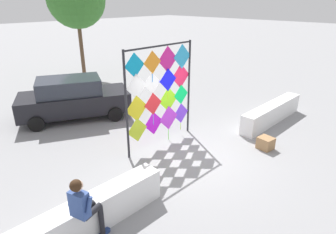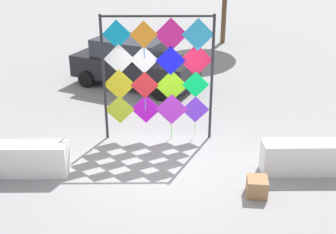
# 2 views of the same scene
# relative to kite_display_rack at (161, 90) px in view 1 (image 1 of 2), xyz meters

# --- Properties ---
(ground) EXTENTS (120.00, 120.00, 0.00)m
(ground) POSITION_rel_kite_display_rack_xyz_m (0.16, -1.36, -1.86)
(ground) COLOR gray
(plaza_ledge_left) EXTENTS (3.87, 0.51, 0.76)m
(plaza_ledge_left) POSITION_rel_kite_display_rack_xyz_m (-3.98, -1.81, -1.49)
(plaza_ledge_left) COLOR white
(plaza_ledge_left) RESTS_ON ground
(plaza_ledge_right) EXTENTS (3.87, 0.51, 0.76)m
(plaza_ledge_right) POSITION_rel_kite_display_rack_xyz_m (4.30, -1.81, -1.49)
(plaza_ledge_right) COLOR white
(plaza_ledge_right) RESTS_ON ground
(kite_display_rack) EXTENTS (2.80, 0.08, 3.31)m
(kite_display_rack) POSITION_rel_kite_display_rack_xyz_m (0.00, 0.00, 0.00)
(kite_display_rack) COLOR #232328
(kite_display_rack) RESTS_ON ground
(seated_vendor) EXTENTS (0.76, 0.57, 1.61)m
(seated_vendor) POSITION_rel_kite_display_rack_xyz_m (-4.07, -2.15, -0.91)
(seated_vendor) COLOR black
(seated_vendor) RESTS_ON ground
(parked_car) EXTENTS (4.63, 3.52, 1.65)m
(parked_car) POSITION_rel_kite_display_rack_xyz_m (-0.89, 4.15, -1.03)
(parked_car) COLOR black
(parked_car) RESTS_ON ground
(cardboard_box_large) EXTENTS (0.48, 0.50, 0.39)m
(cardboard_box_large) POSITION_rel_kite_display_rack_xyz_m (2.09, -2.71, -1.67)
(cardboard_box_large) COLOR #9E754C
(cardboard_box_large) RESTS_ON ground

